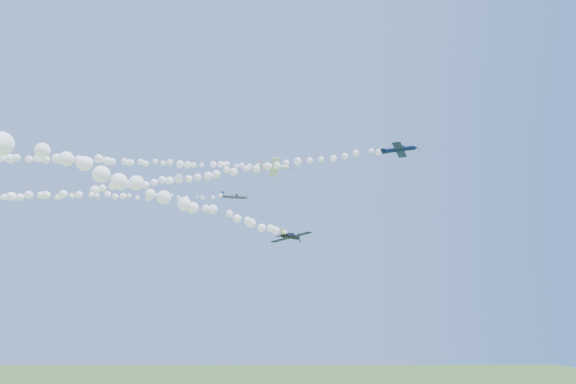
{
  "coord_description": "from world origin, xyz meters",
  "views": [
    {
      "loc": [
        6.09,
        -99.73,
        20.17
      ],
      "look_at": [
        6.73,
        -4.57,
        45.28
      ],
      "focal_mm": 30.0,
      "sensor_mm": 36.0,
      "label": 1
    }
  ],
  "objects_px": {
    "plane_white": "(275,167)",
    "plane_black": "(291,237)",
    "plane_navy": "(399,149)",
    "plane_grey": "(234,197)"
  },
  "relations": [
    {
      "from": "plane_white",
      "to": "plane_grey",
      "type": "bearing_deg",
      "value": -169.08
    },
    {
      "from": "plane_white",
      "to": "plane_navy",
      "type": "xyz_separation_m",
      "value": [
        25.41,
        -21.18,
        -3.08
      ]
    },
    {
      "from": "plane_white",
      "to": "plane_grey",
      "type": "relative_size",
      "value": 1.22
    },
    {
      "from": "plane_navy",
      "to": "plane_grey",
      "type": "distance_m",
      "value": 39.49
    },
    {
      "from": "plane_black",
      "to": "plane_white",
      "type": "bearing_deg",
      "value": 32.4
    },
    {
      "from": "plane_grey",
      "to": "plane_black",
      "type": "relative_size",
      "value": 1.0
    },
    {
      "from": "plane_white",
      "to": "plane_black",
      "type": "relative_size",
      "value": 1.22
    },
    {
      "from": "plane_navy",
      "to": "plane_grey",
      "type": "height_order",
      "value": "plane_navy"
    },
    {
      "from": "plane_white",
      "to": "plane_black",
      "type": "distance_m",
      "value": 40.05
    },
    {
      "from": "plane_white",
      "to": "plane_navy",
      "type": "height_order",
      "value": "plane_white"
    }
  ]
}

